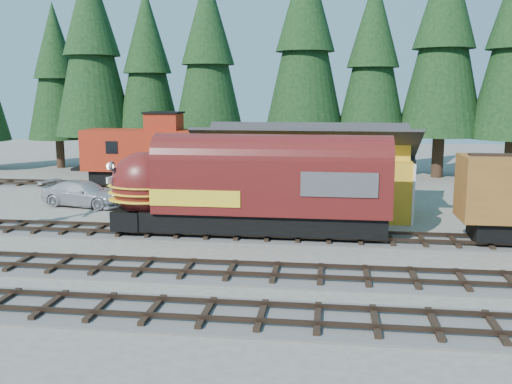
# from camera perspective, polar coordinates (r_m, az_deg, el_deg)

# --- Properties ---
(ground) EXTENTS (120.00, 120.00, 0.00)m
(ground) POSITION_cam_1_polar(r_m,az_deg,el_deg) (24.82, 3.75, -6.93)
(ground) COLOR #6B665B
(ground) RESTS_ON ground
(track_siding) EXTENTS (68.00, 3.20, 0.33)m
(track_siding) POSITION_cam_1_polar(r_m,az_deg,el_deg) (29.85, 23.90, -4.76)
(track_siding) COLOR #4C4947
(track_siding) RESTS_ON ground
(track_spur) EXTENTS (32.00, 3.20, 0.33)m
(track_spur) POSITION_cam_1_polar(r_m,az_deg,el_deg) (43.85, -7.80, 0.47)
(track_spur) COLOR #4C4947
(track_spur) RESTS_ON ground
(depot) EXTENTS (12.80, 7.00, 5.30)m
(depot) POSITION_cam_1_polar(r_m,az_deg,el_deg) (34.50, 4.97, 2.85)
(depot) COLOR gold
(depot) RESTS_ON ground
(conifer_backdrop) EXTENTS (79.92, 23.47, 17.21)m
(conifer_backdrop) POSITION_cam_1_polar(r_m,az_deg,el_deg) (48.71, 13.43, 13.47)
(conifer_backdrop) COLOR black
(conifer_backdrop) RESTS_ON ground
(locomotive) EXTENTS (14.31, 2.84, 3.89)m
(locomotive) POSITION_cam_1_polar(r_m,az_deg,el_deg) (28.48, -1.46, 0.06)
(locomotive) COLOR black
(locomotive) RESTS_ON ground
(caboose) EXTENTS (10.24, 2.97, 5.33)m
(caboose) POSITION_cam_1_polar(r_m,az_deg,el_deg) (44.06, -10.32, 3.83)
(caboose) COLOR black
(caboose) RESTS_ON ground
(pickup_truck_a) EXTENTS (6.86, 3.74, 1.82)m
(pickup_truck_a) POSITION_cam_1_polar(r_m,az_deg,el_deg) (34.68, -8.16, -0.61)
(pickup_truck_a) COLOR black
(pickup_truck_a) RESTS_ON ground
(pickup_truck_b) EXTENTS (5.89, 3.34, 1.61)m
(pickup_truck_b) POSITION_cam_1_polar(r_m,az_deg,el_deg) (38.11, -16.86, -0.15)
(pickup_truck_b) COLOR #B3B4BB
(pickup_truck_b) RESTS_ON ground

